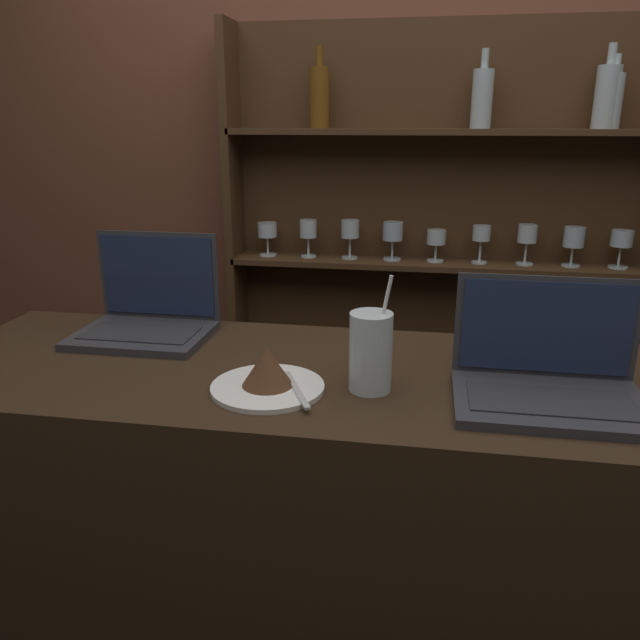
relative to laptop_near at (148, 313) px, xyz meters
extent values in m
cube|color=black|center=(0.55, -0.16, -0.55)|extent=(1.90, 0.57, 0.99)
cube|color=brown|center=(0.55, 0.99, 0.31)|extent=(7.00, 0.06, 2.70)
cube|color=#472D19|center=(-0.05, 0.87, -0.14)|extent=(0.03, 0.18, 1.80)
cube|color=#472D19|center=(0.68, 0.95, -0.14)|extent=(1.49, 0.02, 1.80)
cube|color=#472D19|center=(0.68, 0.87, -0.50)|extent=(1.45, 0.18, 0.02)
cube|color=#472D19|center=(0.68, 0.87, -0.05)|extent=(1.45, 0.18, 0.02)
cube|color=#472D19|center=(0.68, 0.87, 0.40)|extent=(1.45, 0.18, 0.02)
cylinder|color=silver|center=(0.07, 0.87, -0.04)|extent=(0.06, 0.06, 0.01)
cylinder|color=silver|center=(0.07, 0.87, 0.00)|extent=(0.01, 0.01, 0.06)
cylinder|color=silver|center=(0.07, 0.87, 0.06)|extent=(0.07, 0.07, 0.05)
cylinder|color=silver|center=(0.22, 0.87, -0.04)|extent=(0.06, 0.06, 0.01)
cylinder|color=silver|center=(0.22, 0.87, 0.00)|extent=(0.01, 0.01, 0.07)
cylinder|color=silver|center=(0.22, 0.87, 0.07)|extent=(0.06, 0.06, 0.06)
cylinder|color=silver|center=(0.38, 0.87, -0.04)|extent=(0.06, 0.06, 0.01)
cylinder|color=silver|center=(0.38, 0.87, 0.00)|extent=(0.01, 0.01, 0.07)
cylinder|color=silver|center=(0.38, 0.87, 0.07)|extent=(0.06, 0.06, 0.06)
cylinder|color=silver|center=(0.53, 0.87, -0.04)|extent=(0.06, 0.06, 0.01)
cylinder|color=silver|center=(0.53, 0.87, 0.00)|extent=(0.01, 0.01, 0.07)
cylinder|color=silver|center=(0.53, 0.87, 0.07)|extent=(0.07, 0.07, 0.06)
cylinder|color=silver|center=(0.68, 0.87, -0.04)|extent=(0.06, 0.06, 0.01)
cylinder|color=silver|center=(0.68, 0.87, 0.00)|extent=(0.01, 0.01, 0.06)
cylinder|color=silver|center=(0.68, 0.87, 0.05)|extent=(0.07, 0.07, 0.05)
cylinder|color=silver|center=(0.83, 0.87, -0.04)|extent=(0.06, 0.06, 0.01)
cylinder|color=silver|center=(0.83, 0.87, 0.01)|extent=(0.01, 0.01, 0.07)
cylinder|color=silver|center=(0.83, 0.87, 0.07)|extent=(0.06, 0.06, 0.05)
cylinder|color=silver|center=(0.99, 0.87, -0.04)|extent=(0.06, 0.06, 0.01)
cylinder|color=silver|center=(0.99, 0.87, 0.00)|extent=(0.01, 0.01, 0.07)
cylinder|color=silver|center=(0.99, 0.87, 0.07)|extent=(0.06, 0.06, 0.06)
cylinder|color=silver|center=(1.14, 0.87, -0.04)|extent=(0.06, 0.06, 0.01)
cylinder|color=silver|center=(1.14, 0.87, 0.00)|extent=(0.01, 0.01, 0.06)
cylinder|color=silver|center=(1.14, 0.87, 0.06)|extent=(0.07, 0.07, 0.07)
cylinder|color=silver|center=(1.29, 0.87, -0.04)|extent=(0.06, 0.06, 0.01)
cylinder|color=silver|center=(1.29, 0.87, 0.00)|extent=(0.01, 0.01, 0.07)
cylinder|color=silver|center=(1.29, 0.87, 0.06)|extent=(0.07, 0.07, 0.05)
cylinder|color=#B2C1C6|center=(1.20, 0.87, 0.50)|extent=(0.06, 0.06, 0.17)
cylinder|color=#B2C1C6|center=(1.20, 0.87, 0.61)|extent=(0.02, 0.02, 0.06)
cylinder|color=#B2C1C6|center=(0.80, 0.87, 0.50)|extent=(0.07, 0.07, 0.18)
cylinder|color=#B2C1C6|center=(0.80, 0.87, 0.63)|extent=(0.02, 0.02, 0.06)
cylinder|color=brown|center=(0.27, 0.87, 0.51)|extent=(0.07, 0.07, 0.20)
cylinder|color=brown|center=(0.27, 0.87, 0.64)|extent=(0.02, 0.02, 0.07)
cylinder|color=#B2C1C6|center=(1.18, 0.87, 0.51)|extent=(0.07, 0.07, 0.19)
cylinder|color=#B2C1C6|center=(1.18, 0.87, 0.63)|extent=(0.03, 0.03, 0.06)
cube|color=#333338|center=(0.00, -0.04, -0.04)|extent=(0.31, 0.23, 0.02)
cube|color=#28282B|center=(0.00, -0.05, -0.03)|extent=(0.26, 0.13, 0.00)
cube|color=#333338|center=(0.00, 0.07, 0.07)|extent=(0.31, 0.00, 0.22)
cube|color=#1E2847|center=(0.00, 0.07, 0.07)|extent=(0.28, 0.01, 0.19)
cube|color=#333338|center=(0.88, -0.26, -0.04)|extent=(0.34, 0.23, 0.02)
cube|color=#28282B|center=(0.88, -0.28, -0.03)|extent=(0.29, 0.12, 0.00)
cube|color=#333338|center=(0.88, -0.15, 0.07)|extent=(0.34, 0.00, 0.20)
cube|color=#1E2847|center=(0.88, -0.15, 0.07)|extent=(0.31, 0.01, 0.18)
cylinder|color=white|center=(0.36, -0.27, -0.05)|extent=(0.22, 0.22, 0.01)
cone|color=#51301C|center=(0.36, -0.27, 0.00)|extent=(0.10, 0.10, 0.07)
cube|color=#B7B7BC|center=(0.42, -0.29, -0.04)|extent=(0.08, 0.16, 0.00)
cylinder|color=silver|center=(0.55, -0.24, 0.02)|extent=(0.08, 0.08, 0.15)
cylinder|color=white|center=(0.57, -0.24, 0.06)|extent=(0.05, 0.01, 0.22)
camera|label=1|loc=(0.64, -1.33, 0.44)|focal=35.00mm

